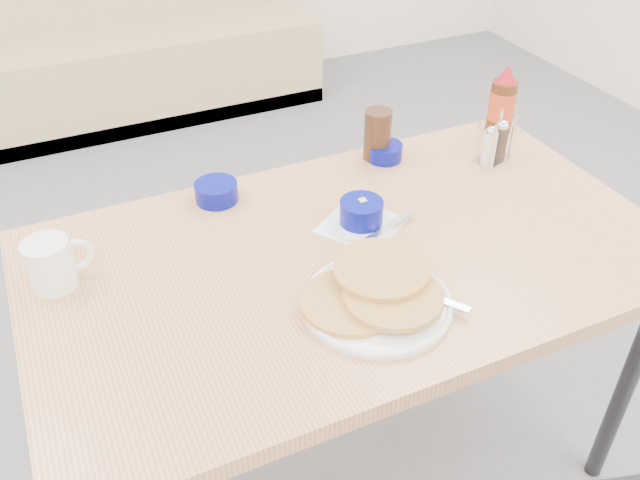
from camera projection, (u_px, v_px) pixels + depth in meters
name	position (u px, v px, depth m)	size (l,w,h in m)	color
booth_bench	(133.00, 47.00, 3.57)	(1.90, 0.56, 1.22)	tan
dining_table	(352.00, 273.00, 1.52)	(1.40, 0.80, 0.76)	tan
pancake_plate	(376.00, 295.00, 1.33)	(0.30, 0.30, 0.05)	white
coffee_mug	(52.00, 263.00, 1.36)	(0.14, 0.09, 0.11)	white
grits_setting	(362.00, 216.00, 1.54)	(0.24, 0.23, 0.07)	white
creamer_bowl	(216.00, 192.00, 1.63)	(0.10, 0.10, 0.05)	#050A72
butter_bowl	(385.00, 152.00, 1.79)	(0.09, 0.09, 0.04)	#050A72
amber_tumbler	(377.00, 135.00, 1.77)	(0.07, 0.07, 0.13)	#341E10
condiment_caddy	(495.00, 145.00, 1.77)	(0.12, 0.09, 0.13)	silver
syrup_bottle	(502.00, 102.00, 1.90)	(0.07, 0.07, 0.19)	#47230F
sugar_wrapper	(354.00, 277.00, 1.41)	(0.04, 0.03, 0.00)	#DC496D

